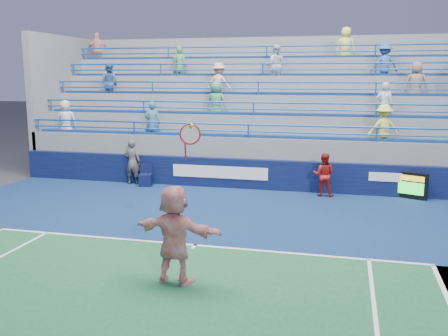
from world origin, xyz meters
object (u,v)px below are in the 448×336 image
(serve_speed_board, at_px, (408,185))
(ball_girl, at_px, (324,175))
(tennis_player, at_px, (175,234))
(line_judge, at_px, (132,162))
(judge_chair, at_px, (146,179))

(serve_speed_board, bearing_deg, ball_girl, -172.93)
(tennis_player, bearing_deg, line_judge, 119.03)
(serve_speed_board, xyz_separation_m, judge_chair, (-9.36, -0.33, -0.19))
(serve_speed_board, distance_m, tennis_player, 10.04)
(serve_speed_board, xyz_separation_m, tennis_player, (-5.32, -8.50, 0.56))
(serve_speed_board, distance_m, ball_girl, 2.83)
(judge_chair, relative_size, tennis_player, 0.25)
(serve_speed_board, bearing_deg, judge_chair, -177.99)
(judge_chair, xyz_separation_m, ball_girl, (6.57, -0.02, 0.49))
(line_judge, bearing_deg, serve_speed_board, 179.71)
(tennis_player, bearing_deg, judge_chair, 116.28)
(line_judge, distance_m, ball_girl, 7.20)
(judge_chair, bearing_deg, line_judge, 160.36)
(serve_speed_board, relative_size, tennis_player, 0.39)
(serve_speed_board, relative_size, ball_girl, 0.84)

